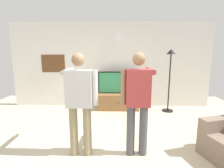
# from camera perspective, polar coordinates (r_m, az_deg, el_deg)

# --- Properties ---
(ground_plane) EXTENTS (8.40, 8.40, 0.00)m
(ground_plane) POSITION_cam_1_polar(r_m,az_deg,el_deg) (3.09, -1.88, -23.80)
(ground_plane) COLOR beige
(back_wall) EXTENTS (6.40, 0.10, 2.70)m
(back_wall) POSITION_cam_1_polar(r_m,az_deg,el_deg) (5.52, -0.38, 6.32)
(back_wall) COLOR silver
(back_wall) RESTS_ON ground_plane
(tv_stand) EXTENTS (1.26, 0.57, 0.49)m
(tv_stand) POSITION_cam_1_polar(r_m,az_deg,el_deg) (5.37, 2.03, -5.79)
(tv_stand) COLOR olive
(tv_stand) RESTS_ON ground_plane
(television) EXTENTS (1.24, 0.07, 0.68)m
(television) POSITION_cam_1_polar(r_m,az_deg,el_deg) (5.28, 2.06, 0.50)
(television) COLOR black
(television) RESTS_ON tv_stand
(wall_clock) EXTENTS (0.24, 0.03, 0.24)m
(wall_clock) POSITION_cam_1_polar(r_m,az_deg,el_deg) (5.47, 2.12, 15.74)
(wall_clock) COLOR white
(framed_picture) EXTENTS (0.75, 0.04, 0.56)m
(framed_picture) POSITION_cam_1_polar(r_m,az_deg,el_deg) (5.82, -19.16, 6.54)
(framed_picture) COLOR brown
(floor_lamp) EXTENTS (0.32, 0.32, 1.85)m
(floor_lamp) POSITION_cam_1_polar(r_m,az_deg,el_deg) (5.23, 19.01, 5.25)
(floor_lamp) COLOR black
(floor_lamp) RESTS_ON ground_plane
(person_standing_nearer_lamp) EXTENTS (0.61, 0.78, 1.74)m
(person_standing_nearer_lamp) POSITION_cam_1_polar(r_m,az_deg,el_deg) (2.85, -10.85, -4.95)
(person_standing_nearer_lamp) COLOR gray
(person_standing_nearer_lamp) RESTS_ON ground_plane
(person_standing_nearer_couch) EXTENTS (0.57, 0.78, 1.75)m
(person_standing_nearer_couch) POSITION_cam_1_polar(r_m,az_deg,el_deg) (2.84, 8.67, -4.96)
(person_standing_nearer_couch) COLOR #4C4C51
(person_standing_nearer_couch) RESTS_ON ground_plane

